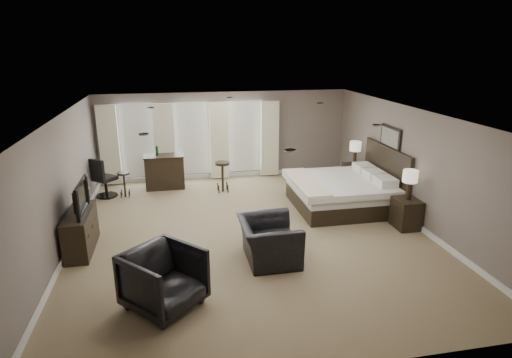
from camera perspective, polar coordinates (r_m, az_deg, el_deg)
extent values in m
cube|color=#817052|center=(9.43, -0.73, -7.18)|extent=(7.60, 8.60, 0.04)
cube|color=silver|center=(8.67, -0.79, 8.62)|extent=(7.60, 8.60, 0.04)
cube|color=slate|center=(13.04, -4.16, 5.83)|extent=(7.50, 0.04, 2.60)
cube|color=slate|center=(5.18, 8.04, -13.45)|extent=(7.50, 0.04, 2.60)
cube|color=slate|center=(9.10, -24.67, -1.01)|extent=(0.04, 8.50, 2.60)
cube|color=slate|center=(10.29, 20.24, 1.56)|extent=(0.04, 8.50, 2.60)
cube|color=silver|center=(12.94, -15.66, 4.90)|extent=(1.15, 0.04, 2.05)
cube|color=silver|center=(12.91, -8.55, 5.34)|extent=(1.15, 0.04, 2.05)
cube|color=silver|center=(13.07, -1.50, 5.68)|extent=(1.15, 0.04, 2.05)
cube|color=beige|center=(12.92, -18.99, 4.26)|extent=(0.55, 0.12, 2.30)
cube|color=beige|center=(12.80, -12.10, 4.71)|extent=(0.55, 0.12, 2.30)
cube|color=beige|center=(12.86, -4.94, 5.11)|extent=(0.55, 0.12, 2.30)
cube|color=beige|center=(13.12, 1.83, 5.41)|extent=(0.55, 0.12, 2.30)
cube|color=silver|center=(10.83, 11.74, 0.08)|extent=(2.38, 2.28, 1.52)
cube|color=black|center=(10.15, 19.38, -4.35)|extent=(0.50, 0.61, 0.67)
cube|color=black|center=(12.57, 12.85, 0.43)|extent=(0.50, 0.61, 0.67)
cube|color=beige|center=(9.93, 19.77, -0.76)|extent=(0.33, 0.33, 0.67)
cube|color=beige|center=(12.40, 13.06, 3.38)|extent=(0.32, 0.32, 0.66)
cube|color=slate|center=(11.07, 17.44, 5.32)|extent=(0.04, 0.96, 0.56)
cube|color=black|center=(9.21, -22.33, -6.47)|extent=(0.45, 1.39, 0.81)
imported|color=black|center=(9.04, -22.67, -3.71)|extent=(0.62, 1.08, 0.14)
imported|color=black|center=(8.11, 1.68, -7.34)|extent=(0.80, 1.23, 1.07)
imported|color=black|center=(6.90, -12.22, -12.61)|extent=(1.41, 1.41, 1.06)
cube|color=black|center=(12.40, -12.06, 0.98)|extent=(1.12, 0.58, 0.97)
cube|color=black|center=(11.98, -17.13, -0.73)|extent=(0.35, 0.35, 0.69)
cube|color=black|center=(11.88, -4.47, 0.29)|extent=(0.45, 0.45, 0.85)
cube|color=black|center=(12.10, -19.50, 0.21)|extent=(0.78, 0.78, 1.09)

